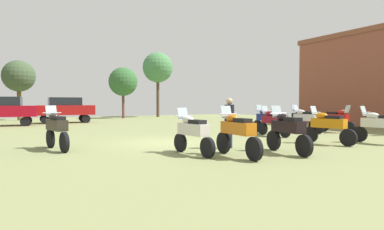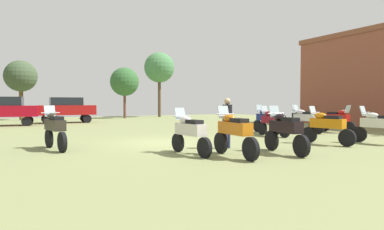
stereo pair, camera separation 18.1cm
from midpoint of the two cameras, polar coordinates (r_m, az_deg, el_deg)
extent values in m
cube|color=#7D8552|center=(13.14, -4.33, -4.88)|extent=(44.00, 52.00, 0.02)
cylinder|color=black|center=(20.04, 17.27, -1.59)|extent=(0.16, 0.65, 0.64)
cylinder|color=black|center=(19.09, 20.74, -1.81)|extent=(0.16, 0.65, 0.64)
cube|color=black|center=(19.53, 18.98, -0.23)|extent=(0.44, 1.31, 0.36)
ellipsoid|color=black|center=(19.70, 18.33, 0.61)|extent=(0.35, 0.50, 0.24)
cube|color=black|center=(19.38, 19.51, 0.46)|extent=(0.33, 0.58, 0.12)
cube|color=silver|center=(19.91, 17.62, 1.16)|extent=(0.37, 0.17, 0.39)
cylinder|color=#B7B7BC|center=(19.84, 17.83, 0.98)|extent=(0.62, 0.08, 0.04)
cylinder|color=black|center=(16.70, 12.43, -2.33)|extent=(0.12, 0.61, 0.61)
cylinder|color=black|center=(15.59, 16.11, -2.68)|extent=(0.12, 0.61, 0.61)
cube|color=maroon|center=(16.10, 14.22, -0.79)|extent=(0.37, 1.29, 0.36)
ellipsoid|color=maroon|center=(16.31, 13.53, 0.24)|extent=(0.32, 0.48, 0.24)
cube|color=black|center=(15.93, 14.78, 0.04)|extent=(0.30, 0.56, 0.12)
cube|color=silver|center=(16.54, 12.79, 0.90)|extent=(0.36, 0.15, 0.39)
cylinder|color=#B7B7BC|center=(16.47, 13.01, 0.68)|extent=(0.62, 0.04, 0.04)
cylinder|color=black|center=(10.72, -1.99, -4.79)|extent=(0.18, 0.61, 0.60)
cylinder|color=black|center=(9.52, 2.72, -5.68)|extent=(0.18, 0.61, 0.60)
cube|color=silver|center=(10.06, 0.23, -2.50)|extent=(0.48, 1.28, 0.36)
ellipsoid|color=silver|center=(10.28, -0.65, -0.84)|extent=(0.36, 0.51, 0.24)
cube|color=black|center=(9.87, 0.94, -1.19)|extent=(0.35, 0.59, 0.12)
cube|color=silver|center=(10.53, -1.59, 0.22)|extent=(0.37, 0.19, 0.39)
cylinder|color=#B7B7BC|center=(10.45, -1.31, -0.13)|extent=(0.62, 0.09, 0.04)
cylinder|color=black|center=(10.44, 5.52, -4.81)|extent=(0.15, 0.67, 0.67)
cylinder|color=black|center=(9.15, 10.72, -5.83)|extent=(0.15, 0.67, 0.67)
cube|color=#C46812|center=(9.73, 7.96, -2.29)|extent=(0.42, 1.35, 0.36)
ellipsoid|color=#C46812|center=(9.96, 7.00, -0.57)|extent=(0.34, 0.49, 0.24)
cube|color=black|center=(9.52, 8.76, -0.94)|extent=(0.32, 0.57, 0.12)
cube|color=silver|center=(10.23, 5.98, 0.52)|extent=(0.37, 0.17, 0.39)
cylinder|color=#B7B7BC|center=(10.15, 6.28, 0.17)|extent=(0.62, 0.06, 0.04)
cylinder|color=black|center=(11.37, 14.09, -4.30)|extent=(0.21, 0.68, 0.67)
cylinder|color=black|center=(10.16, 18.96, -5.11)|extent=(0.21, 0.68, 0.67)
cube|color=black|center=(10.71, 16.41, -1.96)|extent=(0.54, 1.33, 0.36)
ellipsoid|color=black|center=(10.93, 15.52, -0.40)|extent=(0.39, 0.52, 0.24)
cube|color=black|center=(10.51, 17.16, -0.73)|extent=(0.38, 0.60, 0.12)
cube|color=silver|center=(11.18, 14.56, 0.59)|extent=(0.38, 0.20, 0.39)
cylinder|color=#B7B7BC|center=(11.11, 14.84, 0.27)|extent=(0.62, 0.12, 0.04)
cylinder|color=black|center=(12.73, -23.23, -3.73)|extent=(0.24, 0.67, 0.66)
cylinder|color=black|center=(11.33, -21.21, -4.41)|extent=(0.24, 0.67, 0.66)
cube|color=#2B271E|center=(11.98, -22.31, -1.61)|extent=(0.58, 1.29, 0.36)
ellipsoid|color=#2B271E|center=(12.24, -22.71, -0.23)|extent=(0.40, 0.53, 0.24)
cube|color=black|center=(11.76, -22.02, -0.51)|extent=(0.40, 0.60, 0.12)
cube|color=silver|center=(12.53, -23.12, 0.64)|extent=(0.38, 0.21, 0.39)
cylinder|color=#B7B7BC|center=(12.44, -23.00, 0.36)|extent=(0.62, 0.15, 0.04)
cylinder|color=black|center=(14.96, 27.29, -3.00)|extent=(0.22, 0.64, 0.63)
cube|color=silver|center=(14.60, 30.23, -1.22)|extent=(0.58, 1.43, 0.36)
ellipsoid|color=silver|center=(14.71, 29.12, -0.09)|extent=(0.39, 0.53, 0.24)
cube|color=silver|center=(14.84, 27.90, 0.65)|extent=(0.38, 0.21, 0.39)
cylinder|color=#B7B7BC|center=(14.80, 28.27, 0.40)|extent=(0.62, 0.14, 0.04)
cylinder|color=black|center=(18.82, 26.02, -1.98)|extent=(0.15, 0.63, 0.62)
cylinder|color=black|center=(19.69, 22.28, -1.74)|extent=(0.15, 0.63, 0.62)
cube|color=#B21714|center=(19.22, 24.13, -0.40)|extent=(0.42, 1.31, 0.36)
ellipsoid|color=#B21714|center=(19.05, 24.86, 0.41)|extent=(0.34, 0.49, 0.24)
cube|color=black|center=(19.34, 23.59, 0.34)|extent=(0.32, 0.57, 0.12)
cube|color=silver|center=(18.86, 25.69, 0.93)|extent=(0.37, 0.17, 0.39)
cylinder|color=#B7B7BC|center=(18.92, 25.44, 0.76)|extent=(0.62, 0.06, 0.04)
cylinder|color=black|center=(18.24, 11.58, -1.89)|extent=(0.14, 0.65, 0.65)
cylinder|color=black|center=(17.06, 14.81, -2.20)|extent=(0.14, 0.65, 0.65)
cube|color=navy|center=(17.62, 13.15, -0.41)|extent=(0.40, 1.33, 0.36)
ellipsoid|color=navy|center=(17.83, 12.55, 0.53)|extent=(0.33, 0.49, 0.24)
cube|color=black|center=(17.43, 13.64, 0.35)|extent=(0.32, 0.57, 0.12)
cube|color=silver|center=(18.09, 11.89, 1.13)|extent=(0.36, 0.16, 0.39)
cylinder|color=#B7B7BC|center=(18.01, 12.09, 0.93)|extent=(0.62, 0.06, 0.04)
cylinder|color=black|center=(18.73, 17.49, -1.85)|extent=(0.21, 0.65, 0.64)
cylinder|color=black|center=(17.90, 21.36, -2.08)|extent=(0.21, 0.65, 0.64)
cube|color=silver|center=(18.28, 19.40, -0.41)|extent=(0.53, 1.30, 0.36)
ellipsoid|color=silver|center=(18.43, 18.68, 0.49)|extent=(0.38, 0.52, 0.24)
cube|color=black|center=(18.15, 19.99, 0.33)|extent=(0.38, 0.60, 0.12)
cube|color=silver|center=(18.61, 17.88, 1.07)|extent=(0.38, 0.20, 0.39)
cylinder|color=#B7B7BC|center=(18.55, 18.12, 0.88)|extent=(0.62, 0.12, 0.04)
cylinder|color=black|center=(13.96, 20.05, -3.24)|extent=(0.23, 0.64, 0.63)
cylinder|color=black|center=(13.24, 25.72, -3.61)|extent=(0.23, 0.64, 0.63)
cube|color=#CC740D|center=(13.55, 22.84, -1.34)|extent=(0.59, 1.34, 0.36)
ellipsoid|color=#CC740D|center=(13.67, 21.78, -0.12)|extent=(0.40, 0.53, 0.24)
cube|color=black|center=(13.43, 23.71, -0.36)|extent=(0.40, 0.60, 0.12)
cube|color=silver|center=(13.83, 20.63, 0.67)|extent=(0.38, 0.21, 0.39)
cylinder|color=#B7B7BC|center=(13.78, 20.97, 0.41)|extent=(0.62, 0.15, 0.04)
cylinder|color=black|center=(24.98, -26.64, -1.00)|extent=(0.66, 0.30, 0.64)
cylinder|color=black|center=(26.41, -26.35, -0.83)|extent=(0.66, 0.30, 0.64)
cube|color=#9D0A19|center=(25.85, -29.75, 0.59)|extent=(4.49, 2.32, 0.75)
cube|color=black|center=(25.84, -29.78, 2.09)|extent=(2.54, 1.87, 0.61)
cylinder|color=black|center=(26.78, -23.74, -0.75)|extent=(0.64, 0.23, 0.64)
cylinder|color=black|center=(28.21, -23.93, -0.61)|extent=(0.64, 0.23, 0.64)
cylinder|color=black|center=(27.12, -17.57, -0.63)|extent=(0.64, 0.23, 0.64)
cylinder|color=black|center=(28.54, -18.06, -0.50)|extent=(0.64, 0.23, 0.64)
cube|color=maroon|center=(27.60, -20.83, 0.81)|extent=(4.33, 1.88, 0.75)
cube|color=black|center=(27.59, -20.85, 2.23)|extent=(2.40, 1.63, 0.61)
cylinder|color=#293151|center=(11.46, 6.38, -3.72)|extent=(0.14, 0.14, 0.85)
cylinder|color=#293151|center=(11.61, 6.79, -3.65)|extent=(0.14, 0.14, 0.85)
cylinder|color=black|center=(11.49, 6.60, 0.12)|extent=(0.45, 0.45, 0.68)
sphere|color=tan|center=(11.48, 6.61, 2.38)|extent=(0.23, 0.23, 0.23)
cylinder|color=brown|center=(36.86, -5.55, 3.37)|extent=(0.34, 0.34, 4.76)
sphere|color=#467E49|center=(37.06, -5.56, 8.22)|extent=(3.36, 3.36, 3.36)
cylinder|color=brown|center=(33.65, -27.42, 2.08)|extent=(0.36, 0.36, 3.37)
sphere|color=#3C4F33|center=(33.74, -27.49, 6.02)|extent=(2.83, 2.83, 2.83)
cylinder|color=brown|center=(34.22, -11.47, 2.03)|extent=(0.27, 0.27, 3.08)
sphere|color=#316030|center=(34.29, -11.50, 5.70)|extent=(2.91, 2.91, 2.91)
camera|label=1|loc=(0.09, -89.73, 0.01)|focal=30.69mm
camera|label=2|loc=(0.09, 90.27, -0.01)|focal=30.69mm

